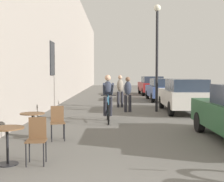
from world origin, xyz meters
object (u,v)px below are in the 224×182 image
object	(u,v)px
cafe_table_near	(8,138)
street_lamp	(158,44)
cafe_chair_near_toward_street	(38,137)
cafe_table_mid	(33,121)
cyclist_on_bicycle	(109,99)
parked_car_fourth	(152,85)
parked_car_third	(163,89)
pedestrian_near	(129,92)
parked_car_second	(185,95)
pedestrian_mid	(121,89)
cafe_chair_mid_toward_street	(58,120)

from	to	relation	value
cafe_table_near	street_lamp	distance (m)	9.47
cafe_chair_near_toward_street	cafe_table_mid	xyz separation A→B (m)	(-0.62, 2.03, 0.00)
cyclist_on_bicycle	parked_car_fourth	bearing A→B (deg)	76.44
parked_car_third	pedestrian_near	bearing A→B (deg)	-113.44
cafe_table_mid	pedestrian_near	distance (m)	6.58
cafe_chair_near_toward_street	parked_car_fourth	size ratio (longest dim) A/B	0.20
cafe_chair_near_toward_street	parked_car_second	xyz separation A→B (m)	(4.74, 7.87, 0.27)
cafe_chair_near_toward_street	parked_car_third	bearing A→B (deg)	71.15
pedestrian_near	parked_car_fourth	xyz separation A→B (m)	(2.58, 11.52, -0.10)
parked_car_second	parked_car_third	size ratio (longest dim) A/B	1.05
cafe_table_mid	parked_car_fourth	xyz separation A→B (m)	(5.38, 17.46, 0.29)
cafe_table_mid	parked_car_second	size ratio (longest dim) A/B	0.17
cyclist_on_bicycle	parked_car_third	xyz separation A→B (m)	(3.41, 8.65, -0.06)
parked_car_third	parked_car_fourth	world-z (taller)	parked_car_fourth
pedestrian_mid	parked_car_second	size ratio (longest dim) A/B	0.39
cafe_table_near	pedestrian_mid	distance (m)	10.30
cafe_chair_mid_toward_street	pedestrian_near	xyz separation A→B (m)	(2.16, 5.87, 0.39)
cafe_chair_near_toward_street	pedestrian_near	bearing A→B (deg)	74.68
pedestrian_near	parked_car_fourth	world-z (taller)	pedestrian_near
cafe_chair_near_toward_street	parked_car_second	distance (m)	9.19
pedestrian_mid	parked_car_second	world-z (taller)	pedestrian_mid
pedestrian_near	pedestrian_mid	distance (m)	1.97
parked_car_third	cafe_chair_mid_toward_street	bearing A→B (deg)	-111.85
parked_car_second	cafe_table_mid	bearing A→B (deg)	-132.52
cyclist_on_bicycle	street_lamp	xyz separation A→B (m)	(2.21, 2.90, 2.30)
cafe_chair_mid_toward_street	cyclist_on_bicycle	distance (m)	3.34
cafe_table_near	parked_car_second	distance (m)	9.55
cafe_chair_mid_toward_street	pedestrian_near	bearing A→B (deg)	69.76
pedestrian_near	parked_car_second	bearing A→B (deg)	-2.20
parked_car_second	parked_car_fourth	xyz separation A→B (m)	(0.03, 11.62, 0.02)
cafe_chair_mid_toward_street	pedestrian_mid	size ratio (longest dim) A/B	0.53
cafe_chair_near_toward_street	pedestrian_mid	world-z (taller)	pedestrian_mid
cafe_table_mid	street_lamp	xyz separation A→B (m)	(4.14, 6.04, 2.59)
cafe_chair_mid_toward_street	parked_car_second	xyz separation A→B (m)	(4.72, 5.77, 0.27)
street_lamp	cafe_chair_mid_toward_street	bearing A→B (deg)	-120.39
street_lamp	parked_car_fourth	size ratio (longest dim) A/B	1.11
street_lamp	parked_car_third	bearing A→B (deg)	78.23
pedestrian_near	parked_car_third	bearing A→B (deg)	66.56
cafe_chair_near_toward_street	pedestrian_near	distance (m)	8.27
cafe_chair_mid_toward_street	parked_car_fourth	size ratio (longest dim) A/B	0.20
pedestrian_mid	parked_car_fourth	size ratio (longest dim) A/B	0.38
cafe_table_near	parked_car_third	size ratio (longest dim) A/B	0.18
cafe_table_near	parked_car_third	xyz separation A→B (m)	(5.26, 13.89, 0.23)
cafe_chair_mid_toward_street	cyclist_on_bicycle	size ratio (longest dim) A/B	0.51
cafe_chair_mid_toward_street	pedestrian_near	distance (m)	6.27
cafe_table_near	pedestrian_near	distance (m)	8.51
street_lamp	parked_car_third	size ratio (longest dim) A/B	1.20
parked_car_second	pedestrian_near	bearing A→B (deg)	177.80
parked_car_fourth	cafe_chair_mid_toward_street	bearing A→B (deg)	-105.25
pedestrian_mid	street_lamp	world-z (taller)	street_lamp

